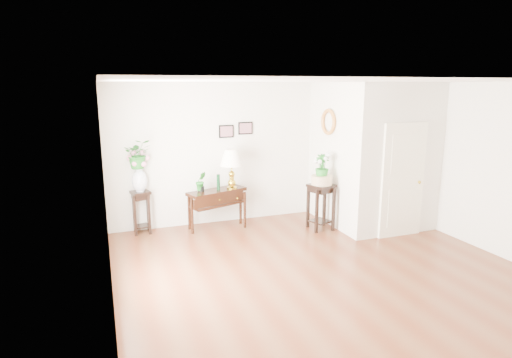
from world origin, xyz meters
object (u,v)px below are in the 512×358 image
console_table (217,209)px  plant_stand_b (321,207)px  plant_stand_a (142,212)px  table_lamp (232,171)px

console_table → plant_stand_b: bearing=-39.9°
console_table → plant_stand_b: size_ratio=1.31×
console_table → plant_stand_a: (-1.40, 0.24, 0.02)m
plant_stand_b → plant_stand_a: bearing=163.8°
table_lamp → plant_stand_a: (-1.71, 0.24, -0.72)m
plant_stand_a → plant_stand_b: bearing=-16.2°
table_lamp → plant_stand_a: bearing=172.0°
console_table → plant_stand_b: (1.88, -0.72, 0.06)m
table_lamp → plant_stand_a: 1.87m
plant_stand_a → table_lamp: bearing=-8.0°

